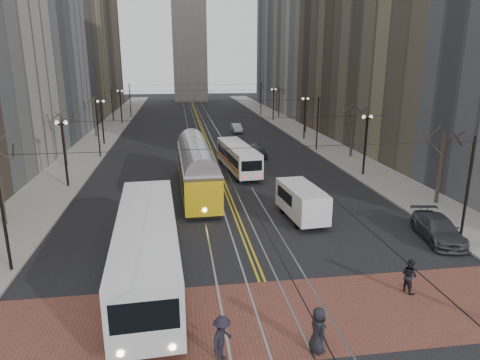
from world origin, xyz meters
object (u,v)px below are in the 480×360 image
object	(u,v)px
rear_bus	(238,159)
sedan_silver	(236,128)
cargo_van	(302,203)
pedestrian_d	(222,339)
sedan_parked	(438,229)
streetcar	(197,173)
pedestrian_a	(318,330)
sedan_grey	(257,150)
transit_bus	(148,250)
pedestrian_c	(409,276)

from	to	relation	value
rear_bus	sedan_silver	size ratio (longest dim) A/B	2.52
cargo_van	pedestrian_d	xyz separation A→B (m)	(-7.02, -13.83, -0.27)
cargo_van	sedan_parked	size ratio (longest dim) A/B	1.08
streetcar	pedestrian_a	distance (m)	21.71
sedan_silver	sedan_grey	bearing A→B (deg)	-92.41
sedan_grey	sedan_parked	world-z (taller)	sedan_grey
transit_bus	streetcar	distance (m)	15.23
sedan_parked	pedestrian_c	distance (m)	7.52
cargo_van	pedestrian_d	bearing A→B (deg)	-121.84
sedan_silver	pedestrian_a	xyz separation A→B (m)	(-4.06, -52.08, 0.26)
pedestrian_c	pedestrian_d	distance (m)	10.03
cargo_van	sedan_silver	world-z (taller)	cargo_van
sedan_silver	pedestrian_c	bearing A→B (deg)	-90.26
streetcar	sedan_silver	size ratio (longest dim) A/B	3.52
pedestrian_a	sedan_silver	bearing A→B (deg)	-19.91
sedan_parked	pedestrian_d	world-z (taller)	pedestrian_d
sedan_silver	pedestrian_a	size ratio (longest dim) A/B	2.22
transit_bus	pedestrian_d	size ratio (longest dim) A/B	7.42
pedestrian_a	pedestrian_d	xyz separation A→B (m)	(-3.65, 0.00, -0.01)
sedan_parked	pedestrian_d	xyz separation A→B (m)	(-14.41, -9.17, 0.19)
pedestrian_c	pedestrian_d	bearing A→B (deg)	93.54
sedan_parked	cargo_van	bearing A→B (deg)	156.93
pedestrian_a	pedestrian_d	distance (m)	3.65
sedan_parked	pedestrian_c	bearing A→B (deg)	-122.93
transit_bus	sedan_parked	distance (m)	17.67
pedestrian_a	rear_bus	bearing A→B (deg)	-17.25
pedestrian_d	rear_bus	bearing A→B (deg)	25.15
rear_bus	sedan_parked	bearing A→B (deg)	-67.77
transit_bus	rear_bus	size ratio (longest dim) A/B	1.32
cargo_van	pedestrian_d	distance (m)	15.51
transit_bus	pedestrian_d	xyz separation A→B (m)	(3.03, -6.50, -0.77)
sedan_grey	cargo_van	bearing A→B (deg)	-94.07
pedestrian_a	cargo_van	bearing A→B (deg)	-29.16
sedan_parked	pedestrian_a	bearing A→B (deg)	-130.38
transit_bus	rear_bus	distance (m)	22.65
sedan_parked	pedestrian_d	distance (m)	17.08
sedan_silver	pedestrian_d	xyz separation A→B (m)	(-7.70, -52.08, 0.25)
transit_bus	sedan_grey	size ratio (longest dim) A/B	3.12
streetcar	pedestrian_a	bearing A→B (deg)	-82.01
cargo_van	streetcar	bearing A→B (deg)	127.46
sedan_silver	pedestrian_a	bearing A→B (deg)	-96.68
rear_bus	pedestrian_d	size ratio (longest dim) A/B	5.64
streetcar	pedestrian_c	size ratio (longest dim) A/B	8.45
sedan_silver	pedestrian_c	xyz separation A→B (m)	(1.66, -48.48, 0.19)
pedestrian_d	sedan_parked	bearing A→B (deg)	-23.15
streetcar	rear_bus	distance (m)	7.82
sedan_grey	pedestrian_c	bearing A→B (deg)	-89.11
sedan_grey	sedan_silver	xyz separation A→B (m)	(0.06, 17.71, -0.06)
pedestrian_a	sedan_grey	bearing A→B (deg)	-22.09
rear_bus	sedan_parked	size ratio (longest dim) A/B	2.05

